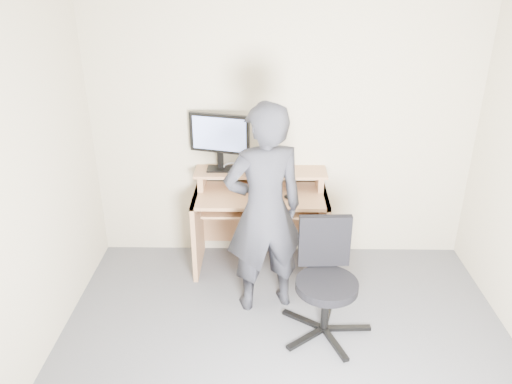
{
  "coord_description": "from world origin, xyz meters",
  "views": [
    {
      "loc": [
        -0.18,
        -2.6,
        2.63
      ],
      "look_at": [
        -0.23,
        1.05,
        0.95
      ],
      "focal_mm": 35.0,
      "sensor_mm": 36.0,
      "label": 1
    }
  ],
  "objects_px": {
    "monitor": "(219,137)",
    "office_chair": "(326,275)",
    "person": "(264,211)",
    "desk": "(260,210)"
  },
  "relations": [
    {
      "from": "desk",
      "to": "person",
      "type": "distance_m",
      "value": 0.74
    },
    {
      "from": "desk",
      "to": "monitor",
      "type": "xyz_separation_m",
      "value": [
        -0.37,
        0.08,
        0.68
      ]
    },
    {
      "from": "monitor",
      "to": "office_chair",
      "type": "relative_size",
      "value": 0.61
    },
    {
      "from": "desk",
      "to": "person",
      "type": "bearing_deg",
      "value": -87.12
    },
    {
      "from": "monitor",
      "to": "person",
      "type": "bearing_deg",
      "value": -46.71
    },
    {
      "from": "person",
      "to": "monitor",
      "type": "bearing_deg",
      "value": -78.57
    },
    {
      "from": "monitor",
      "to": "person",
      "type": "height_order",
      "value": "person"
    },
    {
      "from": "monitor",
      "to": "person",
      "type": "relative_size",
      "value": 0.31
    },
    {
      "from": "monitor",
      "to": "office_chair",
      "type": "height_order",
      "value": "monitor"
    },
    {
      "from": "desk",
      "to": "person",
      "type": "relative_size",
      "value": 0.69
    }
  ]
}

